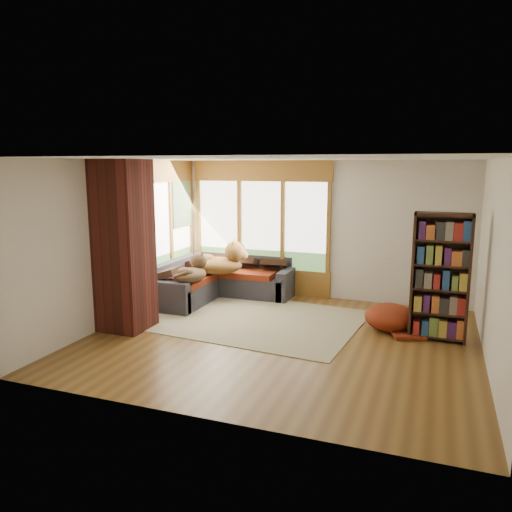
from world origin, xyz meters
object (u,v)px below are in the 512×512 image
Objects in this scene: sectional_sofa at (210,283)px; bookshelf at (440,278)px; area_rug at (255,319)px; dog_tan at (221,258)px; dog_brindle at (192,268)px; brick_chimney at (124,246)px; pouf at (390,316)px.

bookshelf is (4.09, -0.96, 0.63)m from sectional_sofa.
sectional_sofa is at bearing 142.82° from area_rug.
dog_tan reaches higher than dog_brindle.
sectional_sofa is 0.88m from dog_brindle.
dog_brindle is at bearing 170.37° from area_rug.
area_rug is at bearing -60.44° from dog_tan.
pouf is at bearing 18.77° from brick_chimney.
dog_tan is at bearing 137.44° from area_rug.
area_rug is at bearing -37.69° from sectional_sofa.
dog_tan is (0.26, -0.04, 0.51)m from sectional_sofa.
dog_tan is at bearing 70.53° from brick_chimney.
pouf is at bearing -30.40° from dog_tan.
brick_chimney reaches higher than area_rug.
dog_tan is at bearing -11.11° from dog_brindle.
brick_chimney reaches higher than pouf.
dog_brindle is (-0.23, -0.72, -0.07)m from dog_tan.
dog_brindle is at bearing 177.19° from bookshelf.
sectional_sofa is 3.49m from pouf.
dog_tan is (-1.01, 0.93, 0.81)m from area_rug.
brick_chimney is 4.68m from bookshelf.
brick_chimney reaches higher than bookshelf.
sectional_sofa is at bearing 167.80° from pouf.
dog_tan is at bearing -8.81° from sectional_sofa.
pouf is at bearing 162.13° from bookshelf.
bookshelf reaches higher than pouf.
sectional_sofa is at bearing 166.84° from bookshelf.
dog_brindle is (0.03, -0.76, 0.44)m from sectional_sofa.
bookshelf is (4.54, 1.09, -0.37)m from brick_chimney.
pouf is at bearing 6.20° from area_rug.
dog_tan reaches higher than sectional_sofa.
sectional_sofa reaches higher than pouf.
dog_tan is 0.76m from dog_brindle.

